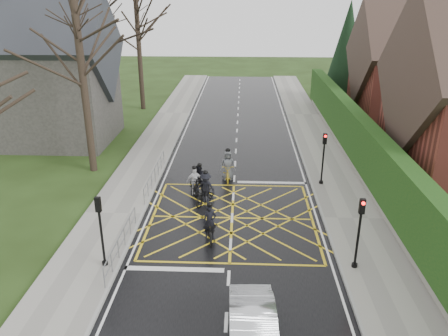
# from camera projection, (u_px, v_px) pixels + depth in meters

# --- Properties ---
(ground) EXTENTS (120.00, 120.00, 0.00)m
(ground) POSITION_uv_depth(u_px,v_px,m) (232.00, 218.00, 21.94)
(ground) COLOR black
(ground) RESTS_ON ground
(road) EXTENTS (9.00, 80.00, 0.01)m
(road) POSITION_uv_depth(u_px,v_px,m) (232.00, 218.00, 21.94)
(road) COLOR black
(road) RESTS_ON ground
(sidewalk_right) EXTENTS (3.00, 80.00, 0.15)m
(sidewalk_right) POSITION_uv_depth(u_px,v_px,m) (353.00, 219.00, 21.67)
(sidewalk_right) COLOR gray
(sidewalk_right) RESTS_ON ground
(sidewalk_left) EXTENTS (3.00, 80.00, 0.15)m
(sidewalk_left) POSITION_uv_depth(u_px,v_px,m) (114.00, 214.00, 22.16)
(sidewalk_left) COLOR gray
(sidewalk_left) RESTS_ON ground
(stone_wall) EXTENTS (0.50, 38.00, 0.70)m
(stone_wall) POSITION_uv_depth(u_px,v_px,m) (359.00, 169.00, 27.05)
(stone_wall) COLOR slate
(stone_wall) RESTS_ON ground
(hedge) EXTENTS (0.90, 38.00, 2.80)m
(hedge) POSITION_uv_depth(u_px,v_px,m) (363.00, 143.00, 26.40)
(hedge) COLOR #0E3410
(hedge) RESTS_ON stone_wall
(house_far) EXTENTS (9.80, 8.80, 10.30)m
(house_far) POSITION_uv_depth(u_px,v_px,m) (415.00, 72.00, 36.40)
(house_far) COLOR maroon
(house_far) RESTS_ON ground
(conifer) EXTENTS (4.60, 4.60, 10.00)m
(conifer) POSITION_uv_depth(u_px,v_px,m) (346.00, 52.00, 43.74)
(conifer) COLOR black
(conifer) RESTS_ON ground
(church) EXTENTS (8.80, 7.80, 11.00)m
(church) POSITION_uv_depth(u_px,v_px,m) (52.00, 76.00, 31.78)
(church) COLOR #2D2B28
(church) RESTS_ON ground
(tree_near) EXTENTS (9.24, 9.24, 11.44)m
(tree_near) POSITION_uv_depth(u_px,v_px,m) (79.00, 42.00, 24.92)
(tree_near) COLOR black
(tree_near) RESTS_ON ground
(tree_mid) EXTENTS (10.08, 10.08, 12.48)m
(tree_mid) POSITION_uv_depth(u_px,v_px,m) (102.00, 21.00, 32.11)
(tree_mid) COLOR black
(tree_mid) RESTS_ON ground
(tree_far) EXTENTS (8.40, 8.40, 10.40)m
(tree_far) POSITION_uv_depth(u_px,v_px,m) (138.00, 32.00, 40.04)
(tree_far) COLOR black
(tree_far) RESTS_ON ground
(railing_south) EXTENTS (0.05, 5.04, 1.03)m
(railing_south) POSITION_uv_depth(u_px,v_px,m) (121.00, 239.00, 18.60)
(railing_south) COLOR slate
(railing_south) RESTS_ON ground
(railing_north) EXTENTS (0.05, 6.04, 1.03)m
(railing_north) POSITION_uv_depth(u_px,v_px,m) (155.00, 172.00, 25.55)
(railing_north) COLOR slate
(railing_north) RESTS_ON ground
(traffic_light_ne) EXTENTS (0.24, 0.31, 3.21)m
(traffic_light_ne) POSITION_uv_depth(u_px,v_px,m) (323.00, 159.00, 25.00)
(traffic_light_ne) COLOR black
(traffic_light_ne) RESTS_ON ground
(traffic_light_se) EXTENTS (0.24, 0.31, 3.21)m
(traffic_light_se) POSITION_uv_depth(u_px,v_px,m) (358.00, 234.00, 17.21)
(traffic_light_se) COLOR black
(traffic_light_se) RESTS_ON ground
(traffic_light_sw) EXTENTS (0.24, 0.31, 3.21)m
(traffic_light_sw) POSITION_uv_depth(u_px,v_px,m) (101.00, 232.00, 17.36)
(traffic_light_sw) COLOR black
(traffic_light_sw) RESTS_ON ground
(cyclist_rear) EXTENTS (0.98, 1.98, 1.84)m
(cyclist_rear) POSITION_uv_depth(u_px,v_px,m) (210.00, 227.00, 19.88)
(cyclist_rear) COLOR black
(cyclist_rear) RESTS_ON ground
(cyclist_back) EXTENTS (1.06, 1.81, 1.75)m
(cyclist_back) POSITION_uv_depth(u_px,v_px,m) (200.00, 181.00, 24.58)
(cyclist_back) COLOR black
(cyclist_back) RESTS_ON ground
(cyclist_mid) EXTENTS (1.39, 2.03, 1.87)m
(cyclist_mid) POSITION_uv_depth(u_px,v_px,m) (206.00, 191.00, 23.30)
(cyclist_mid) COLOR black
(cyclist_mid) RESTS_ON ground
(cyclist_front) EXTENTS (1.08, 1.75, 1.70)m
(cyclist_front) POSITION_uv_depth(u_px,v_px,m) (194.00, 184.00, 24.32)
(cyclist_front) COLOR black
(cyclist_front) RESTS_ON ground
(cyclist_lead) EXTENTS (0.93, 2.10, 2.00)m
(cyclist_lead) POSITION_uv_depth(u_px,v_px,m) (228.00, 169.00, 26.21)
(cyclist_lead) COLOR gold
(cyclist_lead) RESTS_ON ground
(car) EXTENTS (1.65, 4.29, 1.39)m
(car) POSITION_uv_depth(u_px,v_px,m) (253.00, 333.00, 13.53)
(car) COLOR silver
(car) RESTS_ON ground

